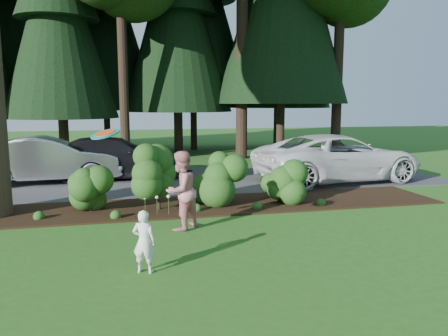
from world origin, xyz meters
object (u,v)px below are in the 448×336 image
child (144,242)px  adult (181,191)px  car_white_suv (338,158)px  frisbee (105,134)px  car_silver_wagon (49,160)px  car_dark_suv (115,158)px

child → adult: (0.96, 2.45, 0.36)m
car_white_suv → frisbee: bearing=124.4°
car_white_suv → adult: adult is taller
car_silver_wagon → car_dark_suv: size_ratio=0.93×
car_silver_wagon → adult: adult is taller
frisbee → car_white_suv: bearing=41.2°
child → adult: size_ratio=0.60×
car_white_suv → adult: bearing=120.1°
child → adult: bearing=-89.3°
car_dark_suv → adult: adult is taller
adult → frisbee: bearing=12.0°
car_silver_wagon → car_dark_suv: car_silver_wagon is taller
car_white_suv → car_dark_suv: size_ratio=1.14×
car_white_suv → child: 10.48m
car_silver_wagon → car_white_suv: bearing=-105.7°
car_white_suv → child: bearing=127.7°
adult → frisbee: size_ratio=3.62×
car_dark_suv → frisbee: (0.03, -9.52, 1.58)m
car_dark_suv → child: car_dark_suv is taller
car_white_suv → car_dark_suv: 8.45m
car_white_suv → frisbee: size_ratio=12.32×
car_silver_wagon → car_white_suv: size_ratio=0.81×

